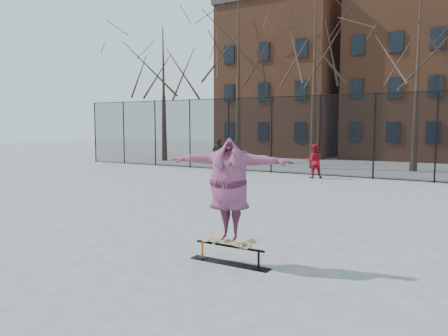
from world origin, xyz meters
The scene contains 9 objects.
ground centered at (0.00, 0.00, 0.00)m, with size 100.00×100.00×0.00m, color slate.
skate_rail centered at (1.64, -1.17, 0.14)m, with size 1.61×0.25×0.35m.
skateboard centered at (1.64, -1.17, 0.41)m, with size 0.91×0.22×0.11m, color #9E703F, non-canonical shape.
skater centered at (1.64, -1.17, 1.38)m, with size 2.27×0.62×1.84m, color #6F3B95.
bystander_black centered at (-6.64, 12.00, 0.90)m, with size 0.65×0.43×1.80m, color black.
bystander_red centered at (-1.31, 12.00, 0.81)m, with size 0.79×0.61×1.62m, color #AB0F18.
fence centered at (-0.01, 13.00, 2.05)m, with size 34.03×0.07×4.00m.
tree_row centered at (-0.25, 17.15, 7.36)m, with size 33.66×7.46×10.67m.
rowhouses centered at (0.72, 26.00, 6.06)m, with size 29.00×7.00×13.00m.
Camera 1 is at (5.53, -7.93, 2.55)m, focal length 35.00 mm.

